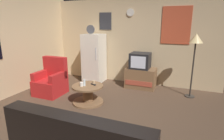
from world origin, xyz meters
name	(u,v)px	position (x,y,z in m)	size (l,w,h in m)	color
ground_plane	(96,116)	(0.00, 0.00, 0.00)	(12.00, 12.00, 0.00)	#4C3828
wall_with_art	(132,42)	(0.01, 2.45, 1.27)	(5.20, 0.12, 2.53)	#D1B284
fridge	(94,58)	(-1.09, 2.06, 0.75)	(0.60, 0.62, 1.77)	silver
tv_stand	(141,78)	(0.43, 2.02, 0.29)	(0.84, 0.53, 0.57)	brown
crt_tv	(140,61)	(0.40, 2.02, 0.79)	(0.54, 0.51, 0.44)	black
standing_lamp	(196,43)	(1.77, 1.82, 1.36)	(0.32, 0.32, 1.59)	#332D28
coffee_table	(88,94)	(-0.47, 0.52, 0.21)	(0.72, 0.72, 0.43)	brown
wine_glass	(84,83)	(-0.52, 0.48, 0.50)	(0.05, 0.05, 0.15)	silver
mug_ceramic_white	(82,84)	(-0.57, 0.43, 0.47)	(0.08, 0.08, 0.09)	silver
mug_ceramic_tan	(94,83)	(-0.36, 0.64, 0.47)	(0.08, 0.08, 0.09)	tan
remote_control	(93,84)	(-0.36, 0.61, 0.44)	(0.15, 0.04, 0.02)	black
armchair	(51,81)	(-1.64, 0.67, 0.34)	(0.68, 0.68, 0.96)	red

